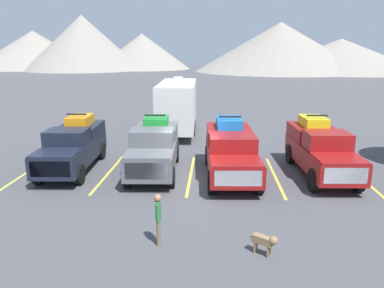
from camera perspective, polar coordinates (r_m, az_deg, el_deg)
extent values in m
plane|color=#47474C|center=(16.40, -0.38, -5.63)|extent=(240.00, 240.00, 0.00)
cube|color=black|center=(18.42, -17.90, -1.13)|extent=(2.19, 5.65, 0.94)
cube|color=black|center=(16.47, -20.17, -1.29)|extent=(1.92, 1.65, 0.08)
cube|color=black|center=(17.76, -18.59, 0.99)|extent=(1.87, 1.53, 0.71)
cube|color=slate|center=(17.23, -19.22, 0.66)|extent=(1.70, 0.29, 0.52)
cube|color=black|center=(19.64, -16.72, 2.12)|extent=(2.01, 2.65, 0.54)
cube|color=silver|center=(15.93, -20.95, -3.62)|extent=(1.63, 0.14, 0.66)
cylinder|color=black|center=(16.56, -16.88, -4.47)|extent=(0.32, 0.89, 0.87)
cylinder|color=black|center=(17.17, -22.53, -4.30)|extent=(0.32, 0.89, 0.87)
cylinder|color=black|center=(20.04, -13.73, -1.00)|extent=(0.32, 0.89, 0.87)
cylinder|color=black|center=(20.55, -18.51, -0.96)|extent=(0.32, 0.89, 0.87)
cube|color=orange|center=(19.54, -16.82, 3.54)|extent=(1.14, 1.69, 0.45)
cylinder|color=black|center=(18.89, -16.06, 3.22)|extent=(0.20, 0.45, 0.44)
cylinder|color=black|center=(19.15, -18.54, 3.18)|extent=(0.20, 0.45, 0.44)
cylinder|color=black|center=(19.95, -15.16, 3.85)|extent=(0.20, 0.45, 0.44)
cylinder|color=black|center=(20.20, -17.53, 3.81)|extent=(0.20, 0.45, 0.44)
cube|color=black|center=(19.05, -17.30, 4.38)|extent=(0.96, 0.13, 0.08)
cube|color=#595B60|center=(17.20, -5.89, -1.50)|extent=(2.26, 5.41, 0.98)
cube|color=#595B60|center=(15.23, -6.73, -1.56)|extent=(1.99, 1.58, 0.08)
cube|color=#595B60|center=(16.52, -6.15, 0.94)|extent=(1.95, 1.48, 0.76)
cube|color=slate|center=(15.98, -6.38, 0.61)|extent=(1.77, 0.30, 0.56)
cube|color=#595B60|center=(18.40, -5.46, 1.99)|extent=(2.08, 2.54, 0.53)
cube|color=silver|center=(14.69, -7.02, -4.13)|extent=(1.70, 0.14, 0.69)
cylinder|color=black|center=(15.55, -3.19, -5.08)|extent=(0.32, 0.89, 0.88)
cylinder|color=black|center=(15.78, -9.90, -4.99)|extent=(0.32, 0.89, 0.88)
cylinder|color=black|center=(18.99, -2.49, -1.44)|extent=(0.32, 0.89, 0.88)
cylinder|color=black|center=(19.18, -8.00, -1.41)|extent=(0.32, 0.89, 0.88)
cube|color=green|center=(18.30, -5.50, 3.48)|extent=(1.18, 1.62, 0.45)
cylinder|color=black|center=(17.73, -4.23, 3.14)|extent=(0.20, 0.45, 0.44)
cylinder|color=black|center=(17.83, -7.11, 3.13)|extent=(0.20, 0.45, 0.44)
cylinder|color=black|center=(18.79, -3.96, 3.79)|extent=(0.20, 0.45, 0.44)
cylinder|color=black|center=(18.88, -6.69, 3.77)|extent=(0.20, 0.45, 0.44)
cube|color=black|center=(17.80, -5.67, 4.40)|extent=(1.00, 0.13, 0.08)
cube|color=maroon|center=(16.64, 6.03, -2.14)|extent=(2.37, 5.76, 0.86)
cube|color=maroon|center=(14.57, 6.82, -2.64)|extent=(2.08, 1.68, 0.08)
cube|color=maroon|center=(15.95, 6.28, 0.05)|extent=(2.03, 1.57, 0.71)
cube|color=slate|center=(15.37, 6.49, -0.36)|extent=(1.84, 0.30, 0.53)
cube|color=maroon|center=(17.93, 5.65, 1.56)|extent=(2.17, 2.70, 0.64)
cube|color=silver|center=(13.98, 7.10, -5.24)|extent=(1.78, 0.15, 0.60)
cylinder|color=black|center=(15.09, 10.32, -5.78)|extent=(0.33, 0.95, 0.94)
cylinder|color=black|center=(14.89, 2.98, -5.84)|extent=(0.33, 0.95, 0.94)
cylinder|color=black|center=(18.71, 8.38, -1.72)|extent=(0.33, 0.95, 0.94)
cylinder|color=black|center=(18.55, 2.49, -1.72)|extent=(0.33, 0.95, 0.94)
cube|color=blue|center=(17.82, 5.69, 3.27)|extent=(1.23, 1.72, 0.45)
cylinder|color=black|center=(17.31, 7.40, 2.87)|extent=(0.20, 0.45, 0.44)
cylinder|color=black|center=(17.22, 4.29, 2.89)|extent=(0.20, 0.45, 0.44)
cylinder|color=black|center=(18.42, 6.99, 3.59)|extent=(0.20, 0.45, 0.44)
cylinder|color=black|center=(18.34, 4.07, 3.61)|extent=(0.20, 0.45, 0.44)
cube|color=black|center=(17.29, 5.85, 4.19)|extent=(1.05, 0.13, 0.08)
cube|color=maroon|center=(17.74, 19.24, -1.76)|extent=(2.23, 5.74, 0.90)
cube|color=maroon|center=(15.77, 21.67, -2.08)|extent=(1.95, 1.67, 0.08)
cube|color=maroon|center=(17.07, 19.99, 0.47)|extent=(1.90, 1.56, 0.77)
cube|color=slate|center=(16.52, 20.66, 0.11)|extent=(1.72, 0.30, 0.57)
cube|color=maroon|center=(18.96, 17.99, 1.73)|extent=(2.04, 2.69, 0.61)
cube|color=silver|center=(15.22, 22.52, -4.51)|extent=(1.66, 0.14, 0.63)
cylinder|color=black|center=(16.48, 24.15, -5.09)|extent=(0.33, 0.96, 0.95)
cylinder|color=black|center=(15.85, 18.18, -5.28)|extent=(0.33, 0.96, 0.95)
cylinder|color=black|center=(19.89, 19.86, -1.45)|extent=(0.33, 0.96, 0.95)
cylinder|color=black|center=(19.37, 14.85, -1.48)|extent=(0.33, 0.96, 0.95)
cube|color=yellow|center=(18.86, 18.12, 3.30)|extent=(1.15, 1.72, 0.45)
cylinder|color=black|center=(18.47, 19.93, 2.91)|extent=(0.20, 0.45, 0.44)
cylinder|color=black|center=(18.20, 17.33, 2.96)|extent=(0.20, 0.45, 0.44)
cylinder|color=black|center=(19.53, 18.86, 3.59)|extent=(0.20, 0.45, 0.44)
cylinder|color=black|center=(19.27, 16.38, 3.65)|extent=(0.20, 0.45, 0.44)
cube|color=black|center=(18.36, 18.64, 4.17)|extent=(0.98, 0.13, 0.08)
cube|color=gold|center=(19.20, -23.78, -3.86)|extent=(0.12, 5.50, 0.01)
cube|color=gold|center=(17.79, -12.67, -4.35)|extent=(0.12, 5.50, 0.01)
cube|color=gold|center=(17.15, -0.20, -4.71)|extent=(0.12, 5.50, 0.01)
cube|color=gold|center=(17.35, 12.61, -4.84)|extent=(0.12, 5.50, 0.01)
cube|color=gold|center=(18.37, 24.56, -4.75)|extent=(0.12, 5.50, 0.01)
cube|color=white|center=(25.28, -2.23, 6.13)|extent=(2.55, 7.27, 2.90)
cube|color=brown|center=(25.37, -4.91, 6.44)|extent=(0.22, 6.92, 0.24)
cube|color=silver|center=(26.17, -2.10, 9.93)|extent=(0.62, 0.72, 0.30)
cube|color=#333333|center=(21.49, -2.94, 0.11)|extent=(0.15, 1.20, 0.12)
cylinder|color=black|center=(24.66, 0.17, 2.15)|extent=(0.24, 0.77, 0.76)
cylinder|color=black|center=(24.81, -4.81, 2.17)|extent=(0.24, 0.77, 0.76)
cylinder|color=black|center=(26.35, 0.28, 2.95)|extent=(0.24, 0.77, 0.76)
cylinder|color=black|center=(26.50, -4.39, 2.97)|extent=(0.24, 0.77, 0.76)
cylinder|color=#726047|center=(11.20, -5.17, -13.46)|extent=(0.12, 0.12, 0.80)
cylinder|color=#726047|center=(11.34, -5.15, -13.08)|extent=(0.12, 0.12, 0.80)
cube|color=#33723F|center=(10.97, -5.24, -10.13)|extent=(0.21, 0.25, 0.56)
sphere|color=#9E704C|center=(10.82, -5.29, -8.25)|extent=(0.22, 0.22, 0.22)
cylinder|color=#33723F|center=(10.87, -5.25, -10.54)|extent=(0.09, 0.09, 0.51)
cylinder|color=#33723F|center=(11.10, -5.23, -9.98)|extent=(0.09, 0.09, 0.51)
cube|color=olive|center=(10.89, 10.78, -14.25)|extent=(0.60, 0.50, 0.22)
sphere|color=olive|center=(10.73, 12.38, -14.26)|extent=(0.25, 0.25, 0.25)
cylinder|color=olive|center=(11.00, 9.26, -13.61)|extent=(0.15, 0.12, 0.20)
cylinder|color=olive|center=(11.01, 11.87, -15.64)|extent=(0.06, 0.06, 0.33)
cylinder|color=olive|center=(10.90, 11.53, -15.95)|extent=(0.06, 0.06, 0.33)
cylinder|color=olive|center=(11.16, 9.91, -15.09)|extent=(0.06, 0.06, 0.33)
cylinder|color=olive|center=(11.05, 9.56, -15.39)|extent=(0.06, 0.06, 0.33)
cone|color=gray|center=(120.68, -23.06, 13.18)|extent=(34.74, 34.74, 10.67)
cone|color=gray|center=(107.43, -16.38, 14.69)|extent=(31.27, 31.27, 14.34)
cone|color=gray|center=(109.77, -7.63, 13.92)|extent=(27.12, 27.12, 9.76)
cone|color=gray|center=(99.33, 13.32, 14.29)|extent=(42.48, 42.48, 12.06)
cone|color=gray|center=(102.59, 21.76, 12.53)|extent=(40.32, 40.32, 8.02)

